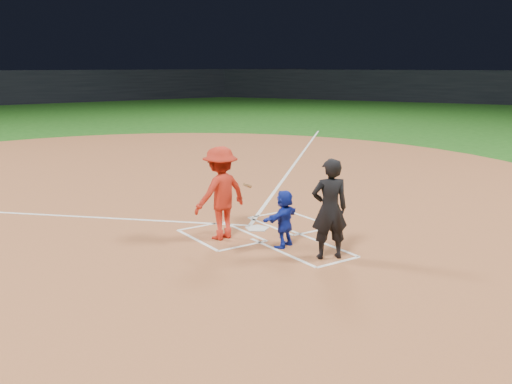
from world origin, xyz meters
TOP-DOWN VIEW (x-y plane):
  - ground at (0.00, 0.00)m, footprint 120.00×120.00m
  - home_plate_dirt at (0.00, 6.00)m, footprint 28.00×28.00m
  - stadium_wall_right at (42.00, 24.00)m, footprint 31.04×52.56m
  - home_plate at (0.00, 0.00)m, footprint 0.60×0.60m
  - catcher at (-0.28, -1.41)m, footprint 1.18×0.72m
  - umpire at (0.01, -2.49)m, footprint 0.86×0.73m
  - chalk_markings at (0.00, 5.29)m, footprint 28.35×17.32m
  - batter_at_plate at (-1.07, -0.16)m, footprint 1.61×0.95m

SIDE VIEW (x-z plane):
  - ground at x=0.00m, z-range 0.00..0.00m
  - home_plate_dirt at x=0.00m, z-range 0.00..0.01m
  - chalk_markings at x=0.00m, z-range 0.01..0.02m
  - home_plate at x=0.00m, z-range 0.01..0.03m
  - catcher at x=-0.28m, z-range 0.01..1.22m
  - umpire at x=0.01m, z-range 0.01..2.01m
  - batter_at_plate at x=-1.07m, z-range 0.01..2.04m
  - stadium_wall_right at x=42.00m, z-range 0.00..3.20m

